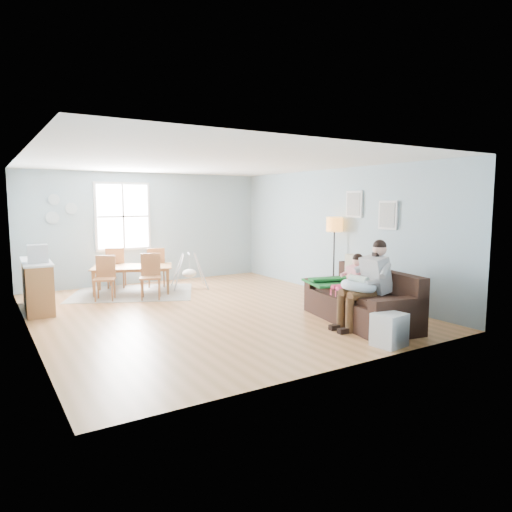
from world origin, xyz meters
TOP-DOWN VIEW (x-y plane):
  - room at (0.00, 0.00)m, footprint 8.40×9.40m
  - window at (-0.60, 3.46)m, footprint 1.32×0.08m
  - pictures at (2.97, -1.05)m, footprint 0.05×1.34m
  - wall_plates at (-2.00, 3.47)m, footprint 0.67×0.02m
  - sofa at (1.81, -2.07)m, footprint 1.32×2.32m
  - green_throw at (1.86, -1.34)m, footprint 1.19×1.09m
  - beige_pillow at (2.14, -1.55)m, footprint 0.24×0.53m
  - father at (1.62, -2.35)m, footprint 1.00×0.48m
  - nursing_pillow at (1.45, -2.32)m, footprint 0.65×0.63m
  - infant at (1.45, -2.28)m, footprint 0.18×0.41m
  - toddler at (1.77, -1.85)m, footprint 0.60×0.34m
  - floor_lamp at (2.80, -0.21)m, footprint 0.34×0.34m
  - storage_cube at (1.19, -3.20)m, footprint 0.46×0.42m
  - rug at (-0.74, 2.35)m, footprint 3.10×2.79m
  - dining_table at (-0.74, 2.35)m, footprint 1.92×1.49m
  - chair_sw at (-1.42, 1.96)m, footprint 0.53×0.53m
  - chair_se at (-0.59, 1.59)m, footprint 0.55×0.55m
  - chair_nw at (-0.90, 3.10)m, footprint 0.56×0.56m
  - chair_ne at (-0.06, 2.73)m, footprint 0.54×0.54m
  - counter at (-2.70, 1.76)m, footprint 0.55×1.66m
  - monitor at (-2.70, 1.45)m, footprint 0.36×0.35m
  - baby_swing at (0.56, 2.24)m, footprint 1.00×1.01m

SIDE VIEW (x-z plane):
  - rug at x=-0.74m, z-range 0.00..0.01m
  - storage_cube at x=1.19m, z-range 0.00..0.46m
  - dining_table at x=-0.74m, z-range 0.00..0.59m
  - sofa at x=1.81m, z-range -0.13..0.75m
  - baby_swing at x=0.56m, z-range -0.04..0.77m
  - counter at x=-2.70m, z-range 0.01..0.93m
  - chair_sw at x=-1.42m, z-range 0.06..0.96m
  - chair_se at x=-0.59m, z-range 0.06..1.00m
  - chair_ne at x=-0.06m, z-range 0.06..1.00m
  - chair_nw at x=-0.90m, z-range 0.07..1.02m
  - green_throw at x=1.86m, z-range 0.54..0.58m
  - nursing_pillow at x=1.45m, z-range 0.57..0.80m
  - father at x=1.62m, z-range 0.05..1.45m
  - toddler at x=1.77m, z-range 0.30..1.21m
  - infant at x=1.45m, z-range 0.71..0.86m
  - beige_pillow at x=2.14m, z-range 0.54..1.05m
  - monitor at x=-2.70m, z-range 0.92..1.24m
  - floor_lamp at x=2.80m, z-range 0.55..2.23m
  - window at x=-0.60m, z-range 0.84..2.46m
  - wall_plates at x=-2.00m, z-range 1.50..2.16m
  - pictures at x=2.97m, z-range 1.48..2.22m
  - room at x=0.00m, z-range 0.47..4.37m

